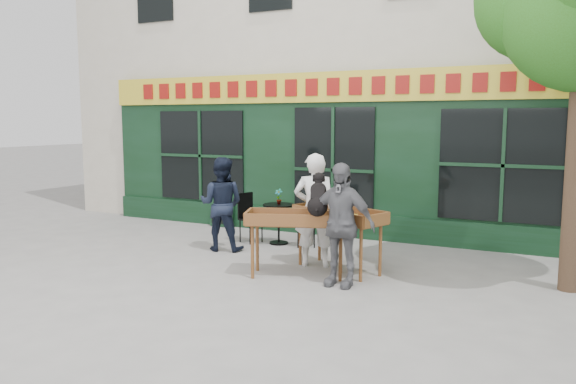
# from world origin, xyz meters

# --- Properties ---
(ground) EXTENTS (80.00, 80.00, 0.00)m
(ground) POSITION_xyz_m (0.00, 0.00, 0.00)
(ground) COLOR slate
(ground) RESTS_ON ground
(building) EXTENTS (14.00, 7.26, 10.00)m
(building) POSITION_xyz_m (0.00, 5.97, 4.97)
(building) COLOR beige
(building) RESTS_ON ground
(book_cart_center) EXTENTS (1.62, 1.09, 0.99)m
(book_cart_center) POSITION_xyz_m (0.61, -0.69, 0.82)
(book_cart_center) COLOR brown
(book_cart_center) RESTS_ON ground
(dog) EXTENTS (0.52, 0.68, 0.60)m
(dog) POSITION_xyz_m (0.96, -0.74, 1.29)
(dog) COLOR black
(dog) RESTS_ON book_cart_center
(woman) EXTENTS (0.78, 0.64, 1.83)m
(woman) POSITION_xyz_m (0.61, -0.04, 0.91)
(woman) COLOR white
(woman) RESTS_ON ground
(book_cart_right) EXTENTS (1.62, 1.15, 0.99)m
(book_cart_right) POSITION_xyz_m (1.05, -0.11, 0.82)
(book_cart_right) COLOR brown
(book_cart_right) RESTS_ON ground
(man_right) EXTENTS (1.05, 0.48, 1.76)m
(man_right) POSITION_xyz_m (1.35, -0.86, 0.88)
(man_right) COLOR #55565A
(man_right) RESTS_ON ground
(bistro_table) EXTENTS (0.60, 0.60, 0.76)m
(bistro_table) POSITION_xyz_m (-0.65, 1.17, 0.54)
(bistro_table) COLOR black
(bistro_table) RESTS_ON ground
(bistro_chair_left) EXTENTS (0.47, 0.47, 0.95)m
(bistro_chair_left) POSITION_xyz_m (-1.28, 1.10, 0.56)
(bistro_chair_left) COLOR black
(bistro_chair_left) RESTS_ON ground
(bistro_chair_right) EXTENTS (0.48, 0.48, 0.95)m
(bistro_chair_right) POSITION_xyz_m (-0.02, 1.25, 0.56)
(bistro_chair_right) COLOR black
(bistro_chair_right) RESTS_ON ground
(potted_plant) EXTENTS (0.17, 0.12, 0.30)m
(potted_plant) POSITION_xyz_m (-0.65, 1.17, 0.91)
(potted_plant) COLOR gray
(potted_plant) RESTS_ON bistro_table
(man_left) EXTENTS (0.95, 0.82, 1.69)m
(man_left) POSITION_xyz_m (-1.35, 0.27, 0.85)
(man_left) COLOR black
(man_left) RESTS_ON ground
(chalkboard) EXTENTS (0.56, 0.20, 0.79)m
(chalkboard) POSITION_xyz_m (-2.57, 2.19, 0.40)
(chalkboard) COLOR black
(chalkboard) RESTS_ON ground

